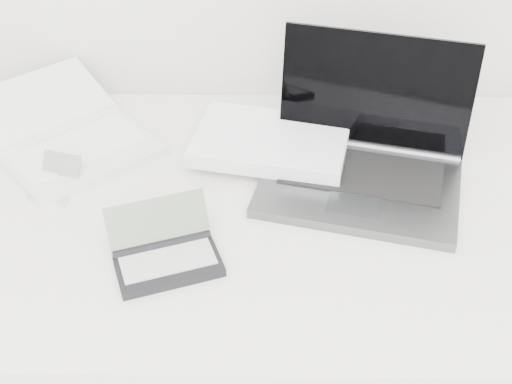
{
  "coord_description": "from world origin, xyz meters",
  "views": [
    {
      "loc": [
        -0.02,
        0.5,
        1.59
      ],
      "look_at": [
        -0.03,
        1.51,
        0.79
      ],
      "focal_mm": 50.0,
      "sensor_mm": 36.0,
      "label": 1
    }
  ],
  "objects_px": {
    "netbook_open_white": "(70,140)",
    "laptop_large": "(325,152)",
    "palmtop_charcoal": "(166,254)",
    "desk": "(272,222)"
  },
  "relations": [
    {
      "from": "palmtop_charcoal",
      "to": "desk",
      "type": "bearing_deg",
      "value": 21.83
    },
    {
      "from": "desk",
      "to": "netbook_open_white",
      "type": "distance_m",
      "value": 0.46
    },
    {
      "from": "laptop_large",
      "to": "netbook_open_white",
      "type": "height_order",
      "value": "laptop_large"
    },
    {
      "from": "netbook_open_white",
      "to": "palmtop_charcoal",
      "type": "xyz_separation_m",
      "value": [
        0.24,
        -0.34,
        -0.0
      ]
    },
    {
      "from": "laptop_large",
      "to": "palmtop_charcoal",
      "type": "bearing_deg",
      "value": -122.45
    },
    {
      "from": "laptop_large",
      "to": "palmtop_charcoal",
      "type": "xyz_separation_m",
      "value": [
        -0.29,
        -0.28,
        -0.02
      ]
    },
    {
      "from": "palmtop_charcoal",
      "to": "netbook_open_white",
      "type": "bearing_deg",
      "value": 105.4
    },
    {
      "from": "netbook_open_white",
      "to": "laptop_large",
      "type": "bearing_deg",
      "value": -47.96
    },
    {
      "from": "desk",
      "to": "netbook_open_white",
      "type": "height_order",
      "value": "netbook_open_white"
    },
    {
      "from": "desk",
      "to": "laptop_large",
      "type": "height_order",
      "value": "laptop_large"
    }
  ]
}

